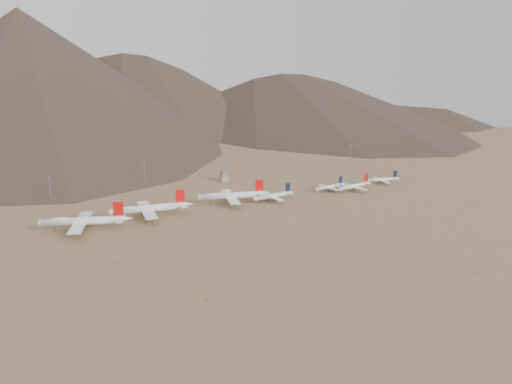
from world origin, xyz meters
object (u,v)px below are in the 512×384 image
widebody_west (83,221)px  narrowbody_b (330,187)px  widebody_east (232,195)px  widebody_centre (149,208)px  narrowbody_a (273,196)px  control_tower (224,177)px

widebody_west → narrowbody_b: widebody_west is taller
widebody_east → narrowbody_b: 108.26m
widebody_centre → narrowbody_b: widebody_centre is taller
widebody_east → narrowbody_a: 39.87m
widebody_west → widebody_centre: 56.27m
narrowbody_b → widebody_east: bearing=169.8°
narrowbody_a → control_tower: narrowbody_a is taller
narrowbody_b → control_tower: size_ratio=3.38×
widebody_centre → widebody_east: 81.21m
widebody_west → widebody_centre: (55.34, 10.21, -0.06)m
narrowbody_a → control_tower: size_ratio=3.91×
widebody_centre → narrowbody_a: (119.05, -4.43, -2.40)m
widebody_centre → narrowbody_a: size_ratio=1.54×
widebody_west → widebody_centre: widebody_west is taller
widebody_centre → control_tower: size_ratio=6.04×
widebody_centre → control_tower: bearing=46.3°
widebody_west → widebody_east: 137.33m
widebody_centre → widebody_east: bearing=11.7°
widebody_east → control_tower: (28.47, 83.20, -1.87)m
widebody_east → control_tower: size_ratio=5.75×
widebody_east → narrowbody_b: size_ratio=1.70×
narrowbody_b → control_tower: (-79.64, 88.38, 0.96)m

